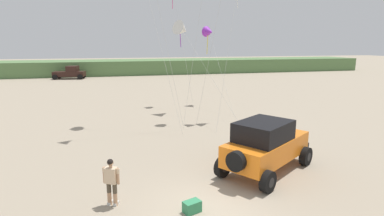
{
  "coord_description": "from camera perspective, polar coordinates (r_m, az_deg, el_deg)",
  "views": [
    {
      "loc": [
        -2.84,
        -9.04,
        5.42
      ],
      "look_at": [
        0.11,
        2.68,
        2.88
      ],
      "focal_mm": 28.93,
      "sensor_mm": 36.0,
      "label": 1
    }
  ],
  "objects": [
    {
      "name": "ground_plane",
      "position": [
        10.92,
        3.04,
        -17.91
      ],
      "size": [
        220.0,
        220.0,
        0.0
      ],
      "primitive_type": "plane",
      "color": "gray"
    },
    {
      "name": "dune_ridge",
      "position": [
        57.27,
        -11.77,
        7.42
      ],
      "size": [
        90.0,
        8.39,
        2.43
      ],
      "primitive_type": "cube",
      "color": "#567A47",
      "rests_on": "ground_plane"
    },
    {
      "name": "jeep",
      "position": [
        13.58,
        13.5,
        -6.56
      ],
      "size": [
        4.94,
        4.38,
        2.26
      ],
      "color": "orange",
      "rests_on": "ground_plane"
    },
    {
      "name": "person_watching",
      "position": [
        10.98,
        -14.64,
        -12.63
      ],
      "size": [
        0.56,
        0.44,
        1.67
      ],
      "color": "tan",
      "rests_on": "ground_plane"
    },
    {
      "name": "cooler_box",
      "position": [
        10.59,
        -0.0,
        -17.72
      ],
      "size": [
        0.65,
        0.53,
        0.38
      ],
      "primitive_type": "cube",
      "rotation": [
        0.0,
        0.0,
        0.36
      ],
      "color": "#2D7F51",
      "rests_on": "ground_plane"
    },
    {
      "name": "distant_pickup",
      "position": [
        51.47,
        -21.55,
        6.06
      ],
      "size": [
        4.84,
        3.02,
        1.98
      ],
      "color": "black",
      "rests_on": "ground_plane"
    },
    {
      "name": "kite_blue_swept",
      "position": [
        24.86,
        -1.8,
        14.25
      ],
      "size": [
        3.83,
        5.54,
        7.2
      ],
      "color": "white",
      "rests_on": "ground_plane"
    },
    {
      "name": "kite_black_sled",
      "position": [
        27.92,
        3.18,
        13.82
      ],
      "size": [
        1.45,
        6.12,
        6.99
      ],
      "color": "purple",
      "rests_on": "ground_plane"
    }
  ]
}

